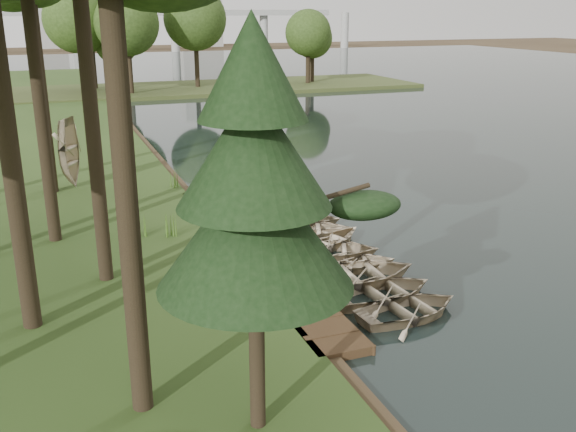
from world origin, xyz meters
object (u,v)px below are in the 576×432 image
object	(u,v)px
boardwalk	(251,251)
rowboat_2	(358,272)
rowboat_1	(383,289)
stored_rowboat	(74,180)
rowboat_0	(409,306)
pine_tree	(254,183)

from	to	relation	value
boardwalk	rowboat_2	world-z (taller)	rowboat_2
rowboat_1	stored_rowboat	size ratio (longest dim) A/B	1.00
stored_rowboat	rowboat_2	bearing A→B (deg)	-125.45
rowboat_0	stored_rowboat	bearing A→B (deg)	19.65
rowboat_1	stored_rowboat	world-z (taller)	stored_rowboat
rowboat_1	stored_rowboat	distance (m)	18.07
boardwalk	rowboat_0	world-z (taller)	rowboat_0
stored_rowboat	rowboat_0	bearing A→B (deg)	-128.36
stored_rowboat	rowboat_1	bearing A→B (deg)	-127.02
rowboat_0	stored_rowboat	xyz separation A→B (m)	(-8.21, 17.47, 0.26)
rowboat_0	rowboat_2	xyz separation A→B (m)	(-0.31, 2.67, 0.07)
rowboat_0	rowboat_2	bearing A→B (deg)	1.15
boardwalk	rowboat_1	bearing A→B (deg)	-63.48
boardwalk	stored_rowboat	distance (m)	12.31
rowboat_1	rowboat_2	distance (m)	1.37
pine_tree	rowboat_1	bearing A→B (deg)	40.81
boardwalk	pine_tree	size ratio (longest dim) A/B	1.94
rowboat_0	pine_tree	distance (m)	8.48
rowboat_0	rowboat_1	world-z (taller)	rowboat_1
boardwalk	rowboat_0	xyz separation A→B (m)	(2.72, -6.46, 0.24)
rowboat_0	rowboat_2	world-z (taller)	rowboat_2
boardwalk	rowboat_0	distance (m)	7.01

